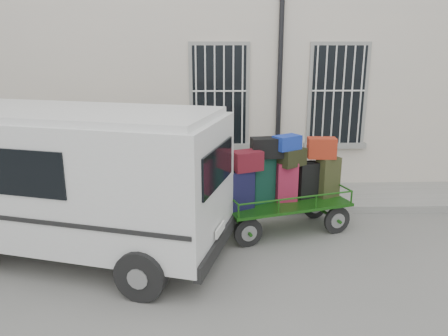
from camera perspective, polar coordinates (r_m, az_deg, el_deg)
ground at (r=7.74m, az=2.93°, el=-9.89°), size 80.00×80.00×0.00m
building at (r=12.48m, az=1.01°, el=14.09°), size 24.00×5.15×6.00m
sidewalk at (r=9.74m, az=1.88°, el=-3.91°), size 24.00×1.70×0.15m
luggage_cart at (r=7.97m, az=7.71°, el=-1.67°), size 2.71×1.64×1.81m
van at (r=7.28m, az=-18.93°, el=-0.79°), size 5.12×3.26×2.41m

